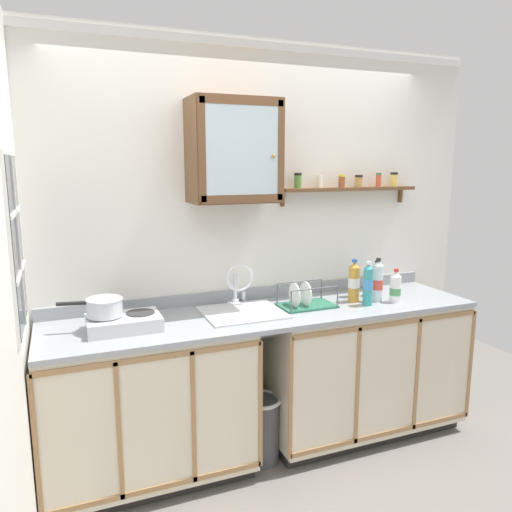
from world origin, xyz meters
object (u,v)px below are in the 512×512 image
Objects in this scene: dish_rack at (305,302)px; wall_cabinet at (234,151)px; bottle_detergent_teal_5 at (368,285)px; saucepan at (104,307)px; bottle_water_clear_2 at (378,282)px; bottle_water_blue_0 at (377,280)px; bottle_opaque_white_1 at (395,288)px; bottle_juice_amber_3 at (354,282)px; trash_bin at (261,428)px; sink at (242,314)px; bottle_soda_green_4 at (354,280)px; hot_plate_stove at (124,323)px.

dish_rack is 0.57× the size of wall_cabinet.
bottle_detergent_teal_5 is at bearing -18.24° from wall_cabinet.
bottle_water_clear_2 reaches higher than saucepan.
bottle_opaque_white_1 is (0.02, -0.19, -0.01)m from bottle_water_blue_0.
bottle_water_clear_2 is at bearing -18.18° from bottle_juice_amber_3.
bottle_water_clear_2 is 1.22m from trash_bin.
bottle_water_blue_0 is at bearing 10.26° from trash_bin.
bottle_detergent_teal_5 is at bearing -10.72° from sink.
sink is 0.78× the size of wall_cabinet.
bottle_soda_green_4 is 0.88× the size of bottle_detergent_teal_5.
bottle_water_clear_2 is 1.29m from wall_cabinet.
bottle_juice_amber_3 is 0.13m from bottle_soda_green_4.
sink is at bearing -87.77° from wall_cabinet.
bottle_detergent_teal_5 is 1.22m from wall_cabinet.
bottle_water_blue_0 is (1.85, 0.07, -0.03)m from saucepan.
bottle_opaque_white_1 is 1.27m from trash_bin.
bottle_soda_green_4 is 0.45m from dish_rack.
bottle_detergent_teal_5 reaches higher than sink.
trash_bin is at bearing -6.24° from saucepan.
bottle_opaque_white_1 is (1.86, -0.12, -0.04)m from saucepan.
bottle_soda_green_4 reaches higher than saucepan.
bottle_juice_amber_3 is at bearing -162.10° from bottle_water_blue_0.
wall_cabinet reaches higher than saucepan.
bottle_opaque_white_1 is 0.37× the size of wall_cabinet.
bottle_water_clear_2 is at bearing 26.93° from bottle_detergent_teal_5.
hot_plate_stove is at bearing 176.85° from bottle_opaque_white_1.
sink is at bearing 169.28° from bottle_detergent_teal_5.
bottle_opaque_white_1 is 0.89× the size of bottle_soda_green_4.
trash_bin is at bearing -72.87° from wall_cabinet.
dish_rack is at bearing 1.32° from hot_plate_stove.
bottle_juice_amber_3 is at bearing 108.20° from bottle_detergent_teal_5.
saucepan is 1.69m from bottle_soda_green_4.
bottle_juice_amber_3 is 0.81× the size of dish_rack.
saucepan is at bearing -177.12° from sink.
saucepan is 1.61m from bottle_juice_amber_3.
bottle_juice_amber_3 is at bearing -0.13° from saucepan.
bottle_water_blue_0 is 0.70× the size of dish_rack.
bottle_juice_amber_3 is (-0.15, 0.05, 0.00)m from bottle_water_clear_2.
bottle_juice_amber_3 is (-0.25, 0.11, 0.04)m from bottle_opaque_white_1.
bottle_detergent_teal_5 is (-0.04, -0.22, 0.02)m from bottle_soda_green_4.
bottle_opaque_white_1 reaches higher than hot_plate_stove.
wall_cabinet is at bearing 167.30° from bottle_water_clear_2.
dish_rack reaches higher than trash_bin.
bottle_opaque_white_1 is 0.63m from dish_rack.
sink is 1.64× the size of bottle_water_clear_2.
trash_bin is at bearing -172.38° from bottle_juice_amber_3.
wall_cabinet reaches higher than bottle_juice_amber_3.
bottle_juice_amber_3 is at bearing -11.60° from wall_cabinet.
bottle_water_blue_0 is 0.15m from bottle_water_clear_2.
bottle_soda_green_4 is at bearing 80.38° from bottle_detergent_teal_5.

